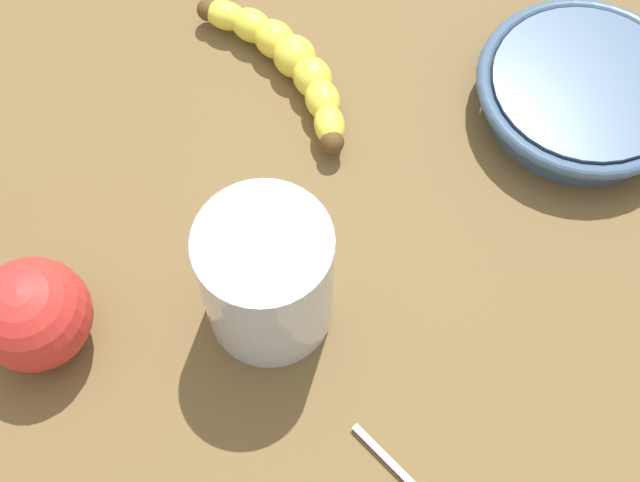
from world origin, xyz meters
TOP-DOWN VIEW (x-y plane):
  - wooden_tabletop at (0.00, 0.00)cm, footprint 120.00×120.00cm
  - banana at (-2.67, 7.77)cm, footprint 17.44×11.30cm
  - smoothie_glass at (4.75, -12.89)cm, footprint 9.42×9.42cm
  - ceramic_bowl at (21.51, 13.69)cm, footprint 18.03×18.03cm
  - apple_fruit at (-9.71, -21.02)cm, footprint 8.19×8.19cm

SIDE VIEW (x-z plane):
  - wooden_tabletop at x=0.00cm, z-range 0.00..3.00cm
  - banana at x=-2.67cm, z-range 3.00..6.58cm
  - ceramic_bowl at x=21.51cm, z-range 3.40..7.26cm
  - apple_fruit at x=-9.71cm, z-range 3.00..11.19cm
  - smoothie_glass at x=4.75cm, z-range 2.80..14.19cm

